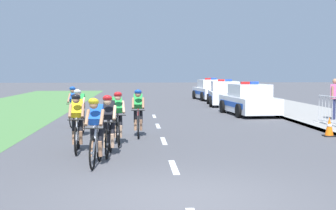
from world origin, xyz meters
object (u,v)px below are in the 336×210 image
object	(u,v)px
cyclist_lead	(96,131)
cyclist_seventh	(74,106)
police_car_second	(225,94)
traffic_cone_mid	(329,127)
crowd_barrier_rear	(332,111)
spectator_back	(335,96)
cyclist_sixth	(138,112)
cyclist_second	(109,124)
police_car_third	(210,91)
cyclist_fourth	(118,117)
cyclist_third	(77,122)
cyclist_fifth	(79,112)
police_car_nearest	(249,101)

from	to	relation	value
cyclist_lead	cyclist_seventh	distance (m)	7.91
police_car_second	traffic_cone_mid	world-z (taller)	police_car_second
crowd_barrier_rear	spectator_back	xyz separation A→B (m)	(1.03, 2.29, 0.44)
crowd_barrier_rear	spectator_back	distance (m)	2.55
cyclist_sixth	crowd_barrier_rear	distance (m)	7.18
cyclist_second	crowd_barrier_rear	size ratio (longest dim) A/B	0.74
police_car_second	police_car_third	xyz separation A→B (m)	(0.00, 5.73, 0.00)
cyclist_second	cyclist_fourth	distance (m)	1.84
cyclist_lead	cyclist_seventh	xyz separation A→B (m)	(-1.46, 7.77, 0.00)
traffic_cone_mid	cyclist_sixth	bearing A→B (deg)	176.95
cyclist_third	cyclist_fifth	world-z (taller)	same
cyclist_lead	cyclist_fourth	bearing A→B (deg)	83.34
cyclist_second	cyclist_fourth	bearing A→B (deg)	85.39
cyclist_second	crowd_barrier_rear	xyz separation A→B (m)	(7.75, 5.03, -0.14)
cyclist_fifth	traffic_cone_mid	world-z (taller)	cyclist_fifth
police_car_third	cyclist_fourth	bearing A→B (deg)	-105.57
cyclist_third	traffic_cone_mid	distance (m)	8.16
cyclist_third	police_car_second	distance (m)	18.04
cyclist_sixth	police_car_third	size ratio (longest dim) A/B	0.38
cyclist_third	police_car_third	xyz separation A→B (m)	(6.90, 22.40, -0.11)
cyclist_sixth	police_car_nearest	world-z (taller)	police_car_nearest
crowd_barrier_rear	cyclist_seventh	bearing A→B (deg)	170.98
cyclist_lead	spectator_back	world-z (taller)	spectator_back
cyclist_fifth	traffic_cone_mid	size ratio (longest dim) A/B	2.69
cyclist_lead	cyclist_fifth	xyz separation A→B (m)	(-0.94, 4.92, 0.00)
cyclist_lead	cyclist_sixth	world-z (taller)	same
cyclist_fifth	crowd_barrier_rear	distance (m)	9.00
police_car_second	spectator_back	bearing A→B (deg)	-74.61
police_car_third	police_car_nearest	bearing A→B (deg)	-90.00
cyclist_sixth	police_car_nearest	size ratio (longest dim) A/B	0.38
cyclist_lead	police_car_third	bearing A→B (deg)	75.52
police_car_second	crowd_barrier_rear	xyz separation A→B (m)	(1.71, -12.23, -0.03)
cyclist_fifth	cyclist_seventh	distance (m)	2.90
police_car_third	traffic_cone_mid	bearing A→B (deg)	-87.58
police_car_third	cyclist_lead	bearing A→B (deg)	-104.48
cyclist_second	traffic_cone_mid	distance (m)	7.59
police_car_nearest	police_car_third	size ratio (longest dim) A/B	1.00
traffic_cone_mid	spectator_back	xyz separation A→B (m)	(1.90, 4.18, 0.77)
cyclist_lead	police_car_second	distance (m)	19.54
crowd_barrier_rear	traffic_cone_mid	bearing A→B (deg)	-114.65
cyclist_lead	cyclist_fourth	xyz separation A→B (m)	(0.36, 3.08, 0.00)
cyclist_fifth	spectator_back	world-z (taller)	spectator_back
cyclist_third	traffic_cone_mid	bearing A→B (deg)	18.24
police_car_third	spectator_back	xyz separation A→B (m)	(2.73, -15.68, 0.40)
traffic_cone_mid	police_car_second	bearing A→B (deg)	93.41
cyclist_fourth	cyclist_seventh	distance (m)	5.04
cyclist_lead	traffic_cone_mid	distance (m)	8.36
cyclist_second	spectator_back	xyz separation A→B (m)	(8.78, 7.32, 0.30)
traffic_cone_mid	cyclist_third	bearing A→B (deg)	-161.76
cyclist_sixth	traffic_cone_mid	world-z (taller)	cyclist_sixth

